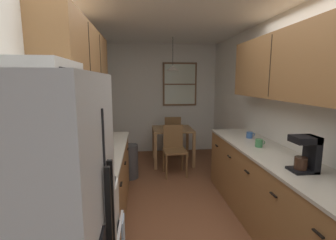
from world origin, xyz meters
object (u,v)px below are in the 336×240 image
(coffee_maker, at_px, (307,153))
(table_serving_bowl, at_px, (171,128))
(mug_by_coffeemaker, at_px, (250,135))
(dining_chair_far, at_px, (172,133))
(microwave_over_range, at_px, (43,84))
(trash_bin, at_px, (130,161))
(dining_table, at_px, (173,135))
(mug_spare, at_px, (259,143))
(dining_chair_near, at_px, (174,147))
(storage_canister, at_px, (87,155))

(coffee_maker, xyz_separation_m, table_serving_bowl, (-0.88, 2.84, -0.30))
(mug_by_coffeemaker, bearing_deg, dining_chair_far, 110.56)
(microwave_over_range, height_order, trash_bin, microwave_over_range)
(microwave_over_range, relative_size, dining_table, 0.78)
(coffee_maker, relative_size, table_serving_bowl, 1.50)
(trash_bin, bearing_deg, microwave_over_range, -99.32)
(dining_chair_far, relative_size, mug_by_coffeemaker, 7.19)
(microwave_over_range, bearing_deg, table_serving_bowl, 68.66)
(table_serving_bowl, bearing_deg, mug_spare, -67.13)
(microwave_over_range, height_order, mug_by_coffeemaker, microwave_over_range)
(microwave_over_range, distance_m, dining_chair_far, 4.18)
(trash_bin, bearing_deg, table_serving_bowl, 37.93)
(microwave_over_range, xyz_separation_m, dining_chair_near, (1.22, 2.61, -1.19))
(trash_bin, height_order, mug_by_coffeemaker, mug_by_coffeemaker)
(trash_bin, height_order, mug_spare, mug_spare)
(dining_chair_far, bearing_deg, trash_bin, -125.55)
(dining_chair_far, relative_size, coffee_maker, 2.75)
(trash_bin, bearing_deg, storage_canister, -99.24)
(dining_chair_far, bearing_deg, microwave_over_range, -109.41)
(trash_bin, bearing_deg, coffee_maker, -52.54)
(dining_chair_near, distance_m, storage_canister, 2.31)
(trash_bin, bearing_deg, dining_chair_far, 54.45)
(dining_chair_near, bearing_deg, coffee_maker, -69.22)
(dining_chair_far, bearing_deg, table_serving_bowl, -99.79)
(dining_table, xyz_separation_m, mug_by_coffeemaker, (0.90, -1.63, 0.34))
(trash_bin, relative_size, mug_by_coffeemaker, 4.77)
(mug_spare, bearing_deg, dining_chair_far, 105.38)
(dining_chair_far, height_order, mug_by_coffeemaker, mug_by_coffeemaker)
(dining_chair_near, bearing_deg, microwave_over_range, -115.00)
(mug_by_coffeemaker, distance_m, table_serving_bowl, 1.83)
(dining_chair_far, distance_m, coffee_maker, 3.63)
(microwave_over_range, relative_size, coffee_maker, 1.94)
(storage_canister, height_order, table_serving_bowl, storage_canister)
(microwave_over_range, distance_m, coffee_maker, 2.21)
(microwave_over_range, distance_m, dining_table, 3.60)
(coffee_maker, xyz_separation_m, mug_spare, (-0.03, 0.82, -0.12))
(dining_chair_near, relative_size, mug_spare, 7.19)
(coffee_maker, bearing_deg, dining_chair_near, 110.78)
(trash_bin, xyz_separation_m, coffee_maker, (1.69, -2.21, 0.77))
(dining_chair_far, height_order, trash_bin, dining_chair_far)
(storage_canister, distance_m, coffee_maker, 2.03)
(storage_canister, relative_size, table_serving_bowl, 0.93)
(dining_table, bearing_deg, coffee_maker, -73.96)
(mug_by_coffeemaker, bearing_deg, coffee_maker, -92.77)
(dining_chair_near, height_order, table_serving_bowl, dining_chair_near)
(mug_spare, bearing_deg, dining_table, 111.07)
(dining_chair_near, relative_size, storage_canister, 4.45)
(trash_bin, relative_size, storage_canister, 2.95)
(trash_bin, xyz_separation_m, storage_canister, (-0.30, -1.84, 0.70))
(dining_table, distance_m, trash_bin, 1.15)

